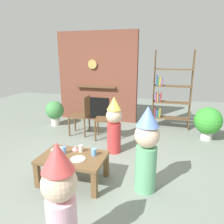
{
  "coord_description": "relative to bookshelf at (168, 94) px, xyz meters",
  "views": [
    {
      "loc": [
        1.04,
        -2.85,
        1.74
      ],
      "look_at": [
        0.15,
        0.4,
        0.85
      ],
      "focal_mm": 33.38,
      "sensor_mm": 36.0,
      "label": 1
    }
  ],
  "objects": [
    {
      "name": "birthday_cake_slice",
      "position": [
        -1.29,
        -2.64,
        -0.44
      ],
      "size": [
        0.1,
        0.1,
        0.07
      ],
      "primitive_type": "cone",
      "color": "pink",
      "rests_on": "coffee_table"
    },
    {
      "name": "paper_cup_center",
      "position": [
        -1.18,
        -2.67,
        -0.42
      ],
      "size": [
        0.06,
        0.06,
        0.1
      ],
      "primitive_type": "cylinder",
      "color": "silver",
      "rests_on": "coffee_table"
    },
    {
      "name": "child_in_pink",
      "position": [
        -0.23,
        -2.76,
        -0.25
      ],
      "size": [
        0.32,
        0.32,
        1.16
      ],
      "rotation": [
        0.0,
        0.0,
        -3.07
      ],
      "color": "#66B27F",
      "rests_on": "ground_plane"
    },
    {
      "name": "paper_plate_front",
      "position": [
        -1.13,
        -2.9,
        -0.46
      ],
      "size": [
        0.2,
        0.2,
        0.01
      ],
      "primitive_type": "cylinder",
      "color": "white",
      "rests_on": "coffee_table"
    },
    {
      "name": "ground_plane",
      "position": [
        -1.04,
        -2.4,
        -0.86
      ],
      "size": [
        12.0,
        12.0,
        0.0
      ],
      "primitive_type": "plane",
      "color": "gray"
    },
    {
      "name": "paper_cup_near_right",
      "position": [
        -0.96,
        -2.73,
        -0.42
      ],
      "size": [
        0.08,
        0.08,
        0.1
      ],
      "primitive_type": "cylinder",
      "color": "#669EE0",
      "rests_on": "coffee_table"
    },
    {
      "name": "dining_chair_left",
      "position": [
        -1.84,
        -1.05,
        -0.35
      ],
      "size": [
        0.43,
        0.43,
        0.9
      ],
      "rotation": [
        0.0,
        0.0,
        3.22
      ],
      "color": "brown",
      "rests_on": "ground_plane"
    },
    {
      "name": "potted_plant_short",
      "position": [
        -2.82,
        -0.61,
        -0.49
      ],
      "size": [
        0.47,
        0.47,
        0.64
      ],
      "color": "beige",
      "rests_on": "ground_plane"
    },
    {
      "name": "child_with_cone_hat",
      "position": [
        -0.82,
        -3.92,
        -0.28
      ],
      "size": [
        0.3,
        0.3,
        1.1
      ],
      "rotation": [
        0.0,
        0.0,
        1.94
      ],
      "color": "#EAB2C6",
      "rests_on": "ground_plane"
    },
    {
      "name": "coffee_table",
      "position": [
        -1.24,
        -2.83,
        -0.54
      ],
      "size": [
        0.92,
        0.6,
        0.4
      ],
      "color": "brown",
      "rests_on": "ground_plane"
    },
    {
      "name": "potted_plant_tall",
      "position": [
        0.85,
        -0.63,
        -0.45
      ],
      "size": [
        0.57,
        0.57,
        0.71
      ],
      "color": "beige",
      "rests_on": "ground_plane"
    },
    {
      "name": "table_fork",
      "position": [
        -1.46,
        -2.99,
        -0.47
      ],
      "size": [
        0.06,
        0.15,
        0.01
      ],
      "primitive_type": "cube",
      "rotation": [
        0.0,
        0.0,
        1.84
      ],
      "color": "silver",
      "rests_on": "coffee_table"
    },
    {
      "name": "bookshelf",
      "position": [
        0.0,
        0.0,
        0.0
      ],
      "size": [
        0.9,
        0.28,
        1.9
      ],
      "color": "brown",
      "rests_on": "ground_plane"
    },
    {
      "name": "child_by_the_chairs",
      "position": [
        -0.92,
        -1.75,
        -0.31
      ],
      "size": [
        0.29,
        0.29,
        1.05
      ],
      "rotation": [
        0.0,
        0.0,
        -1.85
      ],
      "color": "#D13838",
      "rests_on": "ground_plane"
    },
    {
      "name": "paper_plate_rear",
      "position": [
        -1.54,
        -2.71,
        -0.46
      ],
      "size": [
        0.2,
        0.2,
        0.01
      ],
      "primitive_type": "cylinder",
      "color": "white",
      "rests_on": "coffee_table"
    },
    {
      "name": "dining_chair_middle",
      "position": [
        -1.2,
        -1.13,
        -0.35
      ],
      "size": [
        0.47,
        0.47,
        0.9
      ],
      "rotation": [
        0.0,
        0.0,
        3.33
      ],
      "color": "brown",
      "rests_on": "ground_plane"
    },
    {
      "name": "brick_fireplace_feature",
      "position": [
        -1.91,
        0.2,
        0.33
      ],
      "size": [
        2.2,
        0.28,
        2.4
      ],
      "color": "brown",
      "rests_on": "ground_plane"
    },
    {
      "name": "paper_cup_near_left",
      "position": [
        -1.39,
        -2.79,
        -0.42
      ],
      "size": [
        0.07,
        0.07,
        0.1
      ],
      "primitive_type": "cylinder",
      "color": "#669EE0",
      "rests_on": "coffee_table"
    }
  ]
}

